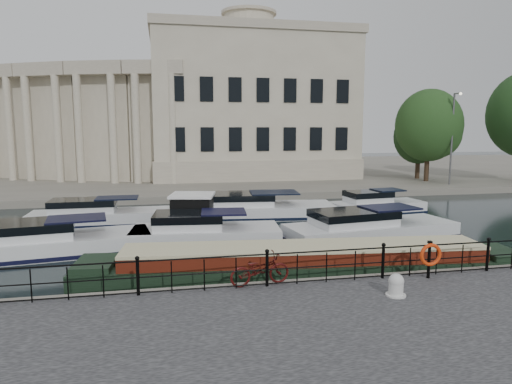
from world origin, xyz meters
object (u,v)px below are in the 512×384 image
(bicycle, at_px, (260,269))
(harbour_hut, at_px, (193,215))
(life_ring_post, at_px, (430,255))
(narrowboat, at_px, (305,267))
(mooring_bollard, at_px, (396,285))

(bicycle, bearing_deg, harbour_hut, 0.58)
(harbour_hut, bearing_deg, life_ring_post, -44.31)
(life_ring_post, bearing_deg, narrowboat, 142.74)
(bicycle, relative_size, narrowboat, 0.12)
(life_ring_post, bearing_deg, mooring_bollard, -146.98)
(narrowboat, bearing_deg, harbour_hut, 120.24)
(life_ring_post, bearing_deg, bicycle, 174.86)
(narrowboat, xyz_separation_m, harbour_hut, (-3.70, 8.09, 0.59))
(mooring_bollard, height_order, life_ring_post, life_ring_post)
(bicycle, bearing_deg, mooring_bollard, -122.18)
(mooring_bollard, relative_size, harbour_hut, 0.20)
(mooring_bollard, relative_size, life_ring_post, 0.54)
(life_ring_post, xyz_separation_m, narrowboat, (-3.52, 2.68, -0.99))
(life_ring_post, height_order, harbour_hut, harbour_hut)
(bicycle, height_order, harbour_hut, harbour_hut)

